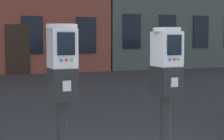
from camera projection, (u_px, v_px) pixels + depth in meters
parking_meter_near_kerb at (62, 91)px, 2.71m from camera, size 0.22×0.25×1.48m
parking_meter_twin_adjacent at (166, 87)px, 3.02m from camera, size 0.22×0.25×1.47m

